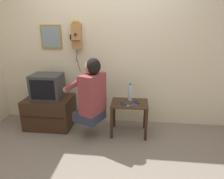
# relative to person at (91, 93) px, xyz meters

# --- Properties ---
(ground_plane) EXTENTS (14.00, 14.00, 0.00)m
(ground_plane) POSITION_rel_person_xyz_m (0.13, -0.60, -0.72)
(ground_plane) COLOR slate
(wall_back) EXTENTS (6.80, 0.05, 2.55)m
(wall_back) POSITION_rel_person_xyz_m (0.13, 0.62, 0.55)
(wall_back) COLOR beige
(wall_back) RESTS_ON ground_plane
(side_table) EXTENTS (0.56, 0.41, 0.52)m
(side_table) POSITION_rel_person_xyz_m (0.55, 0.17, -0.31)
(side_table) COLOR #382316
(side_table) RESTS_ON ground_plane
(person) EXTENTS (0.62, 0.57, 0.95)m
(person) POSITION_rel_person_xyz_m (0.00, 0.00, 0.00)
(person) COLOR #2D3347
(person) RESTS_ON ground_plane
(tv_stand) EXTENTS (0.75, 0.57, 0.51)m
(tv_stand) POSITION_rel_person_xyz_m (-0.79, 0.28, -0.47)
(tv_stand) COLOR #382316
(tv_stand) RESTS_ON ground_plane
(television) EXTENTS (0.48, 0.38, 0.40)m
(television) POSITION_rel_person_xyz_m (-0.78, 0.27, -0.01)
(television) COLOR #38383A
(television) RESTS_ON tv_stand
(wall_phone_antique) EXTENTS (0.19, 0.18, 0.82)m
(wall_phone_antique) POSITION_rel_person_xyz_m (-0.32, 0.53, 0.77)
(wall_phone_antique) COLOR #AD7A47
(framed_picture) EXTENTS (0.35, 0.03, 0.39)m
(framed_picture) POSITION_rel_person_xyz_m (-0.77, 0.58, 0.74)
(framed_picture) COLOR olive
(cell_phone_held) EXTENTS (0.09, 0.13, 0.01)m
(cell_phone_held) POSITION_rel_person_xyz_m (0.46, 0.12, -0.19)
(cell_phone_held) COLOR navy
(cell_phone_held) RESTS_ON side_table
(cell_phone_spare) EXTENTS (0.09, 0.13, 0.01)m
(cell_phone_spare) POSITION_rel_person_xyz_m (0.67, 0.19, -0.19)
(cell_phone_spare) COLOR navy
(cell_phone_spare) RESTS_ON side_table
(water_bottle) EXTENTS (0.07, 0.07, 0.28)m
(water_bottle) POSITION_rel_person_xyz_m (0.56, 0.27, -0.07)
(water_bottle) COLOR #ADC6DB
(water_bottle) RESTS_ON side_table
(toothbrush) EXTENTS (0.15, 0.12, 0.02)m
(toothbrush) POSITION_rel_person_xyz_m (0.59, 0.05, -0.19)
(toothbrush) COLOR #338CD8
(toothbrush) RESTS_ON side_table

